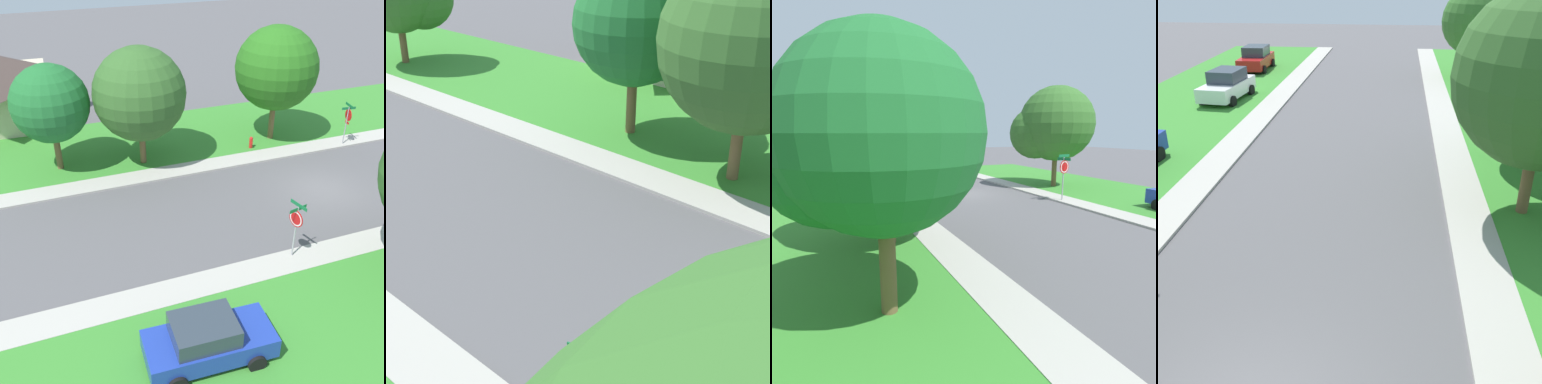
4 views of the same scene
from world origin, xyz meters
TOP-DOWN VIEW (x-y plane):
  - sidewalk_east at (4.70, 12.00)m, footprint 1.40×56.00m
  - lawn_east at (9.40, 12.00)m, footprint 8.00×56.00m
  - tree_corner_large at (7.60, 12.89)m, footprint 4.62×4.30m
  - tree_across_left at (6.70, 8.10)m, footprint 5.63×5.24m
  - house_right_setback at (16.93, 16.22)m, footprint 9.33×8.18m

SIDE VIEW (x-z plane):
  - lawn_east at x=9.40m, z-range 0.00..0.08m
  - sidewalk_east at x=4.70m, z-range 0.00..0.10m
  - house_right_setback at x=16.93m, z-range 0.08..4.68m
  - tree_corner_large at x=7.60m, z-range 0.79..6.97m
  - tree_across_left at x=6.70m, z-range 0.66..7.57m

